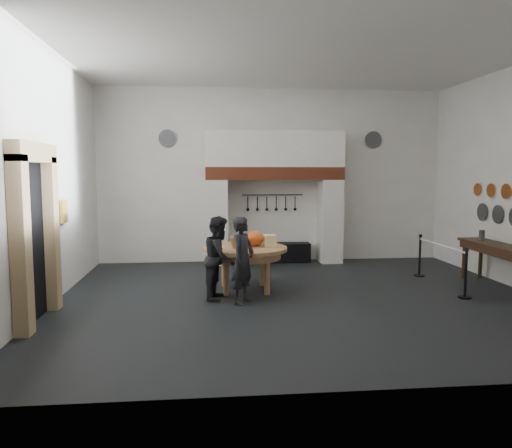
{
  "coord_description": "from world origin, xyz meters",
  "views": [
    {
      "loc": [
        -1.76,
        -9.02,
        2.36
      ],
      "look_at": [
        -0.79,
        0.49,
        1.35
      ],
      "focal_mm": 35.0,
      "sensor_mm": 36.0,
      "label": 1
    }
  ],
  "objects": [
    {
      "name": "floor",
      "position": [
        0.0,
        0.0,
        0.0
      ],
      "size": [
        9.0,
        8.0,
        0.02
      ],
      "primitive_type": "cube",
      "color": "black",
      "rests_on": "ground"
    },
    {
      "name": "ceiling",
      "position": [
        0.0,
        0.0,
        4.5
      ],
      "size": [
        9.0,
        8.0,
        0.02
      ],
      "primitive_type": "cube",
      "color": "silver",
      "rests_on": "wall_back"
    },
    {
      "name": "wall_back",
      "position": [
        0.0,
        4.0,
        2.25
      ],
      "size": [
        9.0,
        0.02,
        4.5
      ],
      "primitive_type": "cube",
      "color": "white",
      "rests_on": "floor"
    },
    {
      "name": "wall_front",
      "position": [
        0.0,
        -4.0,
        2.25
      ],
      "size": [
        9.0,
        0.02,
        4.5
      ],
      "primitive_type": "cube",
      "color": "white",
      "rests_on": "floor"
    },
    {
      "name": "wall_left",
      "position": [
        -4.5,
        0.0,
        2.25
      ],
      "size": [
        0.02,
        8.0,
        4.5
      ],
      "primitive_type": "cube",
      "color": "white",
      "rests_on": "floor"
    },
    {
      "name": "chimney_pier_left",
      "position": [
        -1.48,
        3.65,
        1.07
      ],
      "size": [
        0.55,
        0.7,
        2.15
      ],
      "primitive_type": "cube",
      "color": "silver",
      "rests_on": "floor"
    },
    {
      "name": "chimney_pier_right",
      "position": [
        1.48,
        3.65,
        1.07
      ],
      "size": [
        0.55,
        0.7,
        2.15
      ],
      "primitive_type": "cube",
      "color": "silver",
      "rests_on": "floor"
    },
    {
      "name": "hearth_brick_band",
      "position": [
        0.0,
        3.65,
        2.31
      ],
      "size": [
        3.5,
        0.72,
        0.32
      ],
      "primitive_type": "cube",
      "color": "#9E442B",
      "rests_on": "chimney_pier_left"
    },
    {
      "name": "chimney_hood",
      "position": [
        0.0,
        3.65,
        2.92
      ],
      "size": [
        3.5,
        0.7,
        0.9
      ],
      "primitive_type": "cube",
      "color": "silver",
      "rests_on": "hearth_brick_band"
    },
    {
      "name": "iron_range",
      "position": [
        0.0,
        3.72,
        0.25
      ],
      "size": [
        1.9,
        0.45,
        0.5
      ],
      "primitive_type": "cube",
      "color": "black",
      "rests_on": "floor"
    },
    {
      "name": "utensil_rail",
      "position": [
        0.0,
        3.92,
        1.75
      ],
      "size": [
        1.6,
        0.02,
        0.02
      ],
      "primitive_type": "cylinder",
      "rotation": [
        0.0,
        1.57,
        0.0
      ],
      "color": "black",
      "rests_on": "wall_back"
    },
    {
      "name": "door_recess",
      "position": [
        -4.47,
        -1.0,
        1.25
      ],
      "size": [
        0.04,
        1.1,
        2.5
      ],
      "primitive_type": "cube",
      "color": "black",
      "rests_on": "floor"
    },
    {
      "name": "door_jamb_near",
      "position": [
        -4.38,
        -1.7,
        1.3
      ],
      "size": [
        0.22,
        0.3,
        2.6
      ],
      "primitive_type": "cube",
      "color": "tan",
      "rests_on": "floor"
    },
    {
      "name": "door_jamb_far",
      "position": [
        -4.38,
        -0.3,
        1.3
      ],
      "size": [
        0.22,
        0.3,
        2.6
      ],
      "primitive_type": "cube",
      "color": "tan",
      "rests_on": "floor"
    },
    {
      "name": "door_lintel",
      "position": [
        -4.38,
        -1.0,
        2.65
      ],
      "size": [
        0.22,
        1.7,
        0.3
      ],
      "primitive_type": "cube",
      "color": "tan",
      "rests_on": "door_jamb_near"
    },
    {
      "name": "wall_plaque",
      "position": [
        -4.45,
        0.8,
        1.6
      ],
      "size": [
        0.05,
        0.34,
        0.44
      ],
      "primitive_type": "cube",
      "color": "gold",
      "rests_on": "wall_left"
    },
    {
      "name": "work_table",
      "position": [
        -0.99,
        0.69,
        0.84
      ],
      "size": [
        1.93,
        1.93,
        0.07
      ],
      "primitive_type": "cylinder",
      "rotation": [
        0.0,
        0.0,
        0.17
      ],
      "color": "tan",
      "rests_on": "floor"
    },
    {
      "name": "pumpkin",
      "position": [
        -0.79,
        0.79,
        1.03
      ],
      "size": [
        0.36,
        0.36,
        0.31
      ],
      "primitive_type": "ellipsoid",
      "color": "#E35920",
      "rests_on": "work_table"
    },
    {
      "name": "cheese_block_big",
      "position": [
        -0.49,
        0.64,
        0.99
      ],
      "size": [
        0.22,
        0.22,
        0.24
      ],
      "primitive_type": "cube",
      "color": "#EFD98F",
      "rests_on": "work_table"
    },
    {
      "name": "cheese_block_small",
      "position": [
        -0.51,
        0.94,
        0.97
      ],
      "size": [
        0.18,
        0.18,
        0.2
      ],
      "primitive_type": "cube",
      "color": "#E0C486",
      "rests_on": "work_table"
    },
    {
      "name": "wicker_basket",
      "position": [
        -1.14,
        0.54,
        0.98
      ],
      "size": [
        0.37,
        0.37,
        0.22
      ],
      "primitive_type": "cone",
      "rotation": [
        3.14,
        0.0,
        0.17
      ],
      "color": "olive",
      "rests_on": "work_table"
    },
    {
      "name": "bread_loaf",
      "position": [
        -1.09,
        1.04,
        0.94
      ],
      "size": [
        0.31,
        0.18,
        0.13
      ],
      "primitive_type": "ellipsoid",
      "color": "#925A33",
      "rests_on": "work_table"
    },
    {
      "name": "visitor_near",
      "position": [
        -1.1,
        -0.28,
        0.78
      ],
      "size": [
        0.63,
        0.68,
        1.57
      ],
      "primitive_type": "imported",
      "rotation": [
        0.0,
        0.0,
        1.0
      ],
      "color": "black",
      "rests_on": "floor"
    },
    {
      "name": "visitor_far",
      "position": [
        -1.5,
        0.12,
        0.77
      ],
      "size": [
        0.73,
        0.86,
        1.54
      ],
      "primitive_type": "imported",
      "rotation": [
        0.0,
        0.0,
        1.35
      ],
      "color": "black",
      "rests_on": "floor"
    },
    {
      "name": "side_table",
      "position": [
        4.1,
        0.36,
        0.87
      ],
      "size": [
        0.55,
        2.2,
        0.06
      ],
      "primitive_type": "cube",
      "color": "#362013",
      "rests_on": "floor"
    },
    {
      "name": "pewter_jug",
      "position": [
        4.1,
        0.96,
        1.01
      ],
      "size": [
        0.12,
        0.12,
        0.22
      ],
      "primitive_type": "cylinder",
      "color": "#46464A",
      "rests_on": "side_table"
    },
    {
      "name": "copper_pan_b",
      "position": [
        4.46,
        0.75,
        1.95
      ],
      "size": [
        0.03,
        0.32,
        0.32
      ],
      "primitive_type": "cylinder",
      "rotation": [
        0.0,
        1.57,
        0.0
      ],
      "color": "#C6662D",
      "rests_on": "wall_right"
    },
    {
      "name": "copper_pan_c",
      "position": [
        4.46,
        1.3,
        1.95
      ],
      "size": [
        0.03,
        0.3,
        0.3
      ],
      "primitive_type": "cylinder",
      "rotation": [
        0.0,
        1.57,
        0.0
      ],
      "color": "#C6662D",
      "rests_on": "wall_right"
    },
    {
      "name": "copper_pan_d",
      "position": [
        4.46,
        1.85,
        1.95
      ],
      "size": [
        0.03,
        0.28,
        0.28
      ],
      "primitive_type": "cylinder",
      "rotation": [
        0.0,
        1.57,
        0.0
      ],
      "color": "#C6662D",
      "rests_on": "wall_right"
    },
    {
      "name": "pewter_plate_mid",
      "position": [
        4.46,
        1.0,
        1.45
      ],
      "size": [
        0.03,
        0.4,
        0.4
      ],
      "primitive_type": "cylinder",
      "rotation": [
        0.0,
        1.57,
        0.0
      ],
      "color": "#4C4C51",
      "rests_on": "wall_right"
    },
    {
      "name": "pewter_plate_right",
      "position": [
        4.46,
        1.6,
        1.45
      ],
      "size": [
        0.03,
        0.4,
        0.4
      ],
      "primitive_type": "cylinder",
      "rotation": [
        0.0,
        1.57,
        0.0
      ],
      "color": "#4C4C51",
      "rests_on": "wall_right"
    },
    {
      "name": "pewter_plate_back_left",
      "position": [
        -2.7,
        3.96,
        3.2
      ],
      "size": [
        0.44,
        0.03,
        0.44
      ],
      "primitive_type": "cylinder",
      "rotation": [
        1.57,
        0.0,
        0.0
      ],
      "color": "#4C4C51",
      "rests_on": "wall_back"
    },
    {
      "name": "pewter_plate_back_right",
      "position": [
        2.7,
        3.96,
        3.2
      ],
      "size": [
        0.44,
        0.03,
        0.44
      ],
      "primitive_type": "cylinder",
      "rotation": [
        1.57,
        0.0,
        0.0
      ],
      "color": "#4C4C51",
      "rests_on": "wall_back"
    },
    {
      "name": "barrier_post_near",
      "position": [
        3.06,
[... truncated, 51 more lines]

